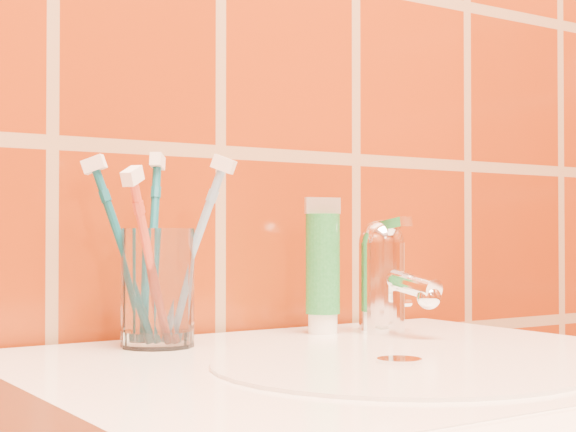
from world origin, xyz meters
TOP-DOWN VIEW (x-y plane):
  - glass_tumbler at (-0.11, 1.12)m, footprint 0.08×0.08m
  - toothpaste_tube at (0.08, 1.12)m, footprint 0.04×0.04m
  - faucet at (0.14, 1.09)m, footprint 0.05×0.11m
  - toothbrush_0 at (-0.14, 1.13)m, footprint 0.14×0.13m
  - toothbrush_1 at (-0.13, 1.10)m, footprint 0.14×0.13m
  - toothbrush_2 at (-0.08, 1.11)m, footprint 0.14×0.14m
  - toothbrush_3 at (-0.11, 1.14)m, footprint 0.09×0.10m

SIDE VIEW (x-z plane):
  - glass_tumbler at x=-0.11m, z-range 0.85..0.96m
  - faucet at x=0.14m, z-range 0.85..0.97m
  - toothpaste_tube at x=0.08m, z-range 0.85..0.99m
  - toothbrush_1 at x=-0.13m, z-range 0.84..1.02m
  - toothbrush_0 at x=-0.14m, z-range 0.84..1.03m
  - toothbrush_2 at x=-0.08m, z-range 0.84..1.03m
  - toothbrush_3 at x=-0.11m, z-range 0.84..1.04m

